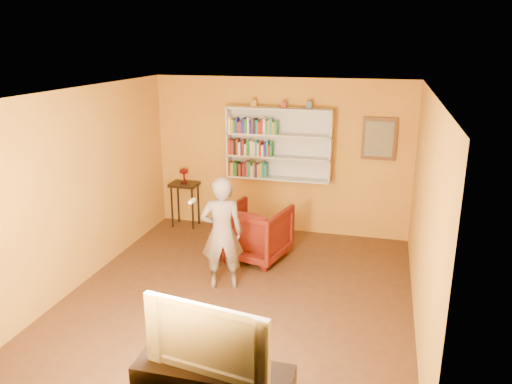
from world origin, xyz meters
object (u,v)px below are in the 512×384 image
at_px(bookshelf, 279,144).
at_px(ruby_lustre, 184,173).
at_px(television, 212,334).
at_px(armchair, 256,232).
at_px(console_table, 185,190).
at_px(person, 222,233).

distance_m(bookshelf, ruby_lustre, 1.82).
height_order(bookshelf, television, bookshelf).
bearing_deg(armchair, bookshelf, -80.84).
xyz_separation_m(ruby_lustre, armchair, (1.61, -1.05, -0.58)).
bearing_deg(armchair, television, 112.28).
height_order(console_table, ruby_lustre, ruby_lustre).
relative_size(person, television, 1.35).
distance_m(ruby_lustre, armchair, 2.01).
bearing_deg(ruby_lustre, television, -64.74).
height_order(console_table, armchair, armchair).
bearing_deg(ruby_lustre, armchair, -33.14).
bearing_deg(television, bookshelf, 104.03).
height_order(console_table, person, person).
distance_m(ruby_lustre, television, 4.98).
relative_size(ruby_lustre, television, 0.23).
relative_size(armchair, person, 0.59).
height_order(bookshelf, ruby_lustre, bookshelf).
bearing_deg(bookshelf, television, -84.98).
relative_size(bookshelf, television, 1.53).
relative_size(console_table, television, 0.69).
height_order(ruby_lustre, armchair, ruby_lustre).
bearing_deg(armchair, ruby_lustre, -19.27).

